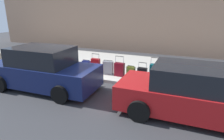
{
  "coord_description": "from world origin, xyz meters",
  "views": [
    {
      "loc": [
        -4.5,
        7.04,
        3.03
      ],
      "look_at": [
        -1.63,
        0.08,
        0.65
      ],
      "focal_mm": 30.62,
      "sensor_mm": 36.0,
      "label": 1
    }
  ],
  "objects_px": {
    "parked_car_red_0": "(192,93)",
    "parked_car_navy_1": "(43,70)",
    "fire_hydrant": "(72,62)",
    "suitcase_black_2": "(142,73)",
    "bollard_post": "(60,62)",
    "suitcase_teal_1": "(155,73)",
    "suitcase_olive_3": "(131,72)",
    "suitcase_red_6": "(96,66)",
    "suitcase_navy_0": "(170,74)",
    "suitcase_navy_7": "(87,66)",
    "suitcase_maroon_4": "(119,69)",
    "suitcase_silver_5": "(108,68)"
  },
  "relations": [
    {
      "from": "suitcase_olive_3",
      "to": "suitcase_navy_7",
      "type": "xyz_separation_m",
      "value": [
        2.27,
        -0.04,
        0.01
      ]
    },
    {
      "from": "suitcase_olive_3",
      "to": "parked_car_navy_1",
      "type": "height_order",
      "value": "parked_car_navy_1"
    },
    {
      "from": "suitcase_navy_0",
      "to": "suitcase_maroon_4",
      "type": "height_order",
      "value": "suitcase_maroon_4"
    },
    {
      "from": "parked_car_navy_1",
      "to": "fire_hydrant",
      "type": "bearing_deg",
      "value": -85.9
    },
    {
      "from": "suitcase_black_2",
      "to": "fire_hydrant",
      "type": "xyz_separation_m",
      "value": [
        3.6,
        -0.02,
        0.14
      ]
    },
    {
      "from": "suitcase_silver_5",
      "to": "suitcase_navy_0",
      "type": "bearing_deg",
      "value": 179.57
    },
    {
      "from": "suitcase_olive_3",
      "to": "bollard_post",
      "type": "distance_m",
      "value": 3.71
    },
    {
      "from": "suitcase_black_2",
      "to": "suitcase_maroon_4",
      "type": "bearing_deg",
      "value": -0.22
    },
    {
      "from": "suitcase_red_6",
      "to": "suitcase_navy_7",
      "type": "height_order",
      "value": "suitcase_red_6"
    },
    {
      "from": "suitcase_olive_3",
      "to": "parked_car_navy_1",
      "type": "relative_size",
      "value": 0.13
    },
    {
      "from": "suitcase_teal_1",
      "to": "fire_hydrant",
      "type": "bearing_deg",
      "value": -0.84
    },
    {
      "from": "fire_hydrant",
      "to": "suitcase_black_2",
      "type": "bearing_deg",
      "value": 179.72
    },
    {
      "from": "suitcase_olive_3",
      "to": "suitcase_navy_7",
      "type": "distance_m",
      "value": 2.27
    },
    {
      "from": "fire_hydrant",
      "to": "parked_car_red_0",
      "type": "relative_size",
      "value": 0.18
    },
    {
      "from": "suitcase_navy_0",
      "to": "fire_hydrant",
      "type": "relative_size",
      "value": 1.23
    },
    {
      "from": "suitcase_black_2",
      "to": "suitcase_olive_3",
      "type": "bearing_deg",
      "value": -1.04
    },
    {
      "from": "suitcase_black_2",
      "to": "suitcase_red_6",
      "type": "height_order",
      "value": "suitcase_red_6"
    },
    {
      "from": "suitcase_black_2",
      "to": "bollard_post",
      "type": "relative_size",
      "value": 1.1
    },
    {
      "from": "suitcase_teal_1",
      "to": "suitcase_olive_3",
      "type": "distance_m",
      "value": 1.08
    },
    {
      "from": "suitcase_red_6",
      "to": "fire_hydrant",
      "type": "relative_size",
      "value": 1.27
    },
    {
      "from": "suitcase_navy_7",
      "to": "parked_car_red_0",
      "type": "distance_m",
      "value": 5.28
    },
    {
      "from": "suitcase_teal_1",
      "to": "suitcase_maroon_4",
      "type": "xyz_separation_m",
      "value": [
        1.61,
        -0.05,
        -0.06
      ]
    },
    {
      "from": "suitcase_silver_5",
      "to": "suitcase_navy_7",
      "type": "height_order",
      "value": "suitcase_silver_5"
    },
    {
      "from": "suitcase_navy_7",
      "to": "fire_hydrant",
      "type": "relative_size",
      "value": 0.77
    },
    {
      "from": "suitcase_maroon_4",
      "to": "parked_car_red_0",
      "type": "xyz_separation_m",
      "value": [
        -3.05,
        2.17,
        0.27
      ]
    },
    {
      "from": "suitcase_silver_5",
      "to": "parked_car_navy_1",
      "type": "height_order",
      "value": "parked_car_navy_1"
    },
    {
      "from": "suitcase_black_2",
      "to": "suitcase_navy_7",
      "type": "height_order",
      "value": "suitcase_black_2"
    },
    {
      "from": "suitcase_red_6",
      "to": "bollard_post",
      "type": "relative_size",
      "value": 1.39
    },
    {
      "from": "suitcase_silver_5",
      "to": "fire_hydrant",
      "type": "height_order",
      "value": "fire_hydrant"
    },
    {
      "from": "suitcase_teal_1",
      "to": "fire_hydrant",
      "type": "xyz_separation_m",
      "value": [
        4.16,
        -0.06,
        0.03
      ]
    },
    {
      "from": "suitcase_olive_3",
      "to": "parked_car_red_0",
      "type": "relative_size",
      "value": 0.13
    },
    {
      "from": "suitcase_maroon_4",
      "to": "parked_car_red_0",
      "type": "relative_size",
      "value": 0.22
    },
    {
      "from": "suitcase_navy_0",
      "to": "parked_car_navy_1",
      "type": "relative_size",
      "value": 0.21
    },
    {
      "from": "suitcase_black_2",
      "to": "suitcase_navy_7",
      "type": "bearing_deg",
      "value": -0.99
    },
    {
      "from": "suitcase_teal_1",
      "to": "suitcase_red_6",
      "type": "relative_size",
      "value": 1.08
    },
    {
      "from": "suitcase_olive_3",
      "to": "suitcase_navy_7",
      "type": "relative_size",
      "value": 0.95
    },
    {
      "from": "fire_hydrant",
      "to": "bollard_post",
      "type": "relative_size",
      "value": 1.1
    },
    {
      "from": "fire_hydrant",
      "to": "bollard_post",
      "type": "height_order",
      "value": "fire_hydrant"
    },
    {
      "from": "suitcase_teal_1",
      "to": "parked_car_red_0",
      "type": "xyz_separation_m",
      "value": [
        -1.45,
        2.12,
        0.21
      ]
    },
    {
      "from": "suitcase_olive_3",
      "to": "parked_car_red_0",
      "type": "height_order",
      "value": "parked_car_red_0"
    },
    {
      "from": "suitcase_navy_0",
      "to": "suitcase_silver_5",
      "type": "relative_size",
      "value": 1.39
    },
    {
      "from": "suitcase_teal_1",
      "to": "suitcase_navy_7",
      "type": "height_order",
      "value": "suitcase_teal_1"
    },
    {
      "from": "suitcase_olive_3",
      "to": "fire_hydrant",
      "type": "height_order",
      "value": "fire_hydrant"
    },
    {
      "from": "suitcase_olive_3",
      "to": "suitcase_teal_1",
      "type": "bearing_deg",
      "value": 177.18
    },
    {
      "from": "suitcase_navy_0",
      "to": "parked_car_navy_1",
      "type": "distance_m",
      "value": 5.12
    },
    {
      "from": "suitcase_navy_0",
      "to": "bollard_post",
      "type": "bearing_deg",
      "value": 2.19
    },
    {
      "from": "parked_car_red_0",
      "to": "parked_car_navy_1",
      "type": "distance_m",
      "value": 5.45
    },
    {
      "from": "suitcase_silver_5",
      "to": "bollard_post",
      "type": "height_order",
      "value": "bollard_post"
    },
    {
      "from": "suitcase_olive_3",
      "to": "suitcase_red_6",
      "type": "distance_m",
      "value": 1.72
    },
    {
      "from": "suitcase_navy_7",
      "to": "suitcase_olive_3",
      "type": "bearing_deg",
      "value": 179.02
    }
  ]
}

